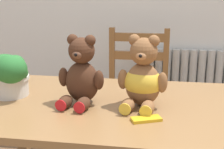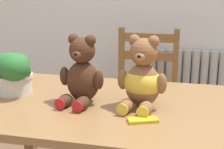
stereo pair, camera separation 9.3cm
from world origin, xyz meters
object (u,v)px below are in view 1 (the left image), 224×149
potted_plant (9,73)px  chocolate_bar (146,119)px  teddy_bear_left (81,74)px  teddy_bear_right (143,78)px  wooden_chair_behind (136,95)px

potted_plant → chocolate_bar: size_ratio=1.99×
teddy_bear_left → teddy_bear_right: 0.27m
wooden_chair_behind → teddy_bear_left: 0.91m
teddy_bear_right → chocolate_bar: 0.20m
teddy_bear_right → chocolate_bar: bearing=107.7°
wooden_chair_behind → potted_plant: wooden_chair_behind is taller
wooden_chair_behind → chocolate_bar: size_ratio=7.95×
teddy_bear_right → potted_plant: size_ratio=1.34×
wooden_chair_behind → teddy_bear_right: size_ratio=2.97×
potted_plant → chocolate_bar: potted_plant is taller
wooden_chair_behind → teddy_bear_left: teddy_bear_left is taller
chocolate_bar → potted_plant: bearing=163.6°
chocolate_bar → teddy_bear_right: bearing=99.4°
wooden_chair_behind → teddy_bear_left: (-0.18, -0.82, 0.37)m
teddy_bear_right → potted_plant: teddy_bear_right is taller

